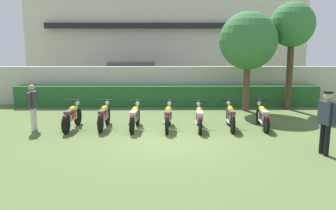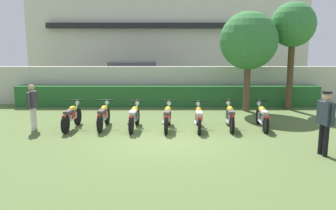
% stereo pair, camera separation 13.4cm
% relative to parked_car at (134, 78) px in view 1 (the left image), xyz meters
% --- Properties ---
extents(ground, '(60.00, 60.00, 0.00)m').
position_rel_parked_car_xyz_m(ground, '(1.91, -9.78, -0.94)').
color(ground, '#566B38').
extents(building, '(18.83, 6.50, 7.69)m').
position_rel_parked_car_xyz_m(building, '(1.91, 6.21, 2.91)').
color(building, beige).
rests_on(building, ground).
extents(compound_wall, '(17.89, 0.30, 1.84)m').
position_rel_parked_car_xyz_m(compound_wall, '(1.91, -3.22, -0.01)').
color(compound_wall, beige).
rests_on(compound_wall, ground).
extents(hedge_row, '(14.31, 0.70, 0.99)m').
position_rel_parked_car_xyz_m(hedge_row, '(1.91, -3.92, -0.44)').
color(hedge_row, '#28602D').
rests_on(hedge_row, ground).
extents(parked_car, '(4.60, 2.29, 1.89)m').
position_rel_parked_car_xyz_m(parked_car, '(0.00, 0.00, 0.00)').
color(parked_car, navy).
rests_on(parked_car, ground).
extents(tree_near_inspector, '(2.51, 2.51, 4.34)m').
position_rel_parked_car_xyz_m(tree_near_inspector, '(5.41, -5.04, 2.13)').
color(tree_near_inspector, brown).
rests_on(tree_near_inspector, ground).
extents(tree_far_side, '(1.96, 1.96, 4.76)m').
position_rel_parked_car_xyz_m(tree_far_side, '(7.41, -4.69, 2.77)').
color(tree_far_side, '#4C3823').
rests_on(tree_far_side, ground).
extents(motorcycle_in_row_0, '(0.60, 1.89, 0.97)m').
position_rel_parked_car_xyz_m(motorcycle_in_row_0, '(-1.47, -8.33, -0.48)').
color(motorcycle_in_row_0, black).
rests_on(motorcycle_in_row_0, ground).
extents(motorcycle_in_row_1, '(0.60, 1.83, 0.97)m').
position_rel_parked_car_xyz_m(motorcycle_in_row_1, '(-0.36, -8.24, -0.48)').
color(motorcycle_in_row_1, black).
rests_on(motorcycle_in_row_1, ground).
extents(motorcycle_in_row_2, '(0.60, 1.88, 0.96)m').
position_rel_parked_car_xyz_m(motorcycle_in_row_2, '(0.74, -8.39, -0.49)').
color(motorcycle_in_row_2, black).
rests_on(motorcycle_in_row_2, ground).
extents(motorcycle_in_row_3, '(0.60, 1.90, 0.97)m').
position_rel_parked_car_xyz_m(motorcycle_in_row_3, '(1.91, -8.41, -0.48)').
color(motorcycle_in_row_3, black).
rests_on(motorcycle_in_row_3, ground).
extents(motorcycle_in_row_4, '(0.60, 1.91, 0.94)m').
position_rel_parked_car_xyz_m(motorcycle_in_row_4, '(3.00, -8.40, -0.50)').
color(motorcycle_in_row_4, black).
rests_on(motorcycle_in_row_4, ground).
extents(motorcycle_in_row_5, '(0.60, 1.85, 0.97)m').
position_rel_parked_car_xyz_m(motorcycle_in_row_5, '(4.12, -8.32, -0.48)').
color(motorcycle_in_row_5, black).
rests_on(motorcycle_in_row_5, ground).
extents(motorcycle_in_row_6, '(0.60, 1.88, 0.94)m').
position_rel_parked_car_xyz_m(motorcycle_in_row_6, '(5.27, -8.26, -0.50)').
color(motorcycle_in_row_6, black).
rests_on(motorcycle_in_row_6, ground).
extents(inspector_person, '(0.22, 0.65, 1.60)m').
position_rel_parked_car_xyz_m(inspector_person, '(-2.76, -8.45, 0.00)').
color(inspector_person, silver).
rests_on(inspector_person, ground).
extents(officer_0, '(0.30, 0.68, 1.75)m').
position_rel_parked_car_xyz_m(officer_0, '(6.14, -11.20, 0.11)').
color(officer_0, black).
rests_on(officer_0, ground).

